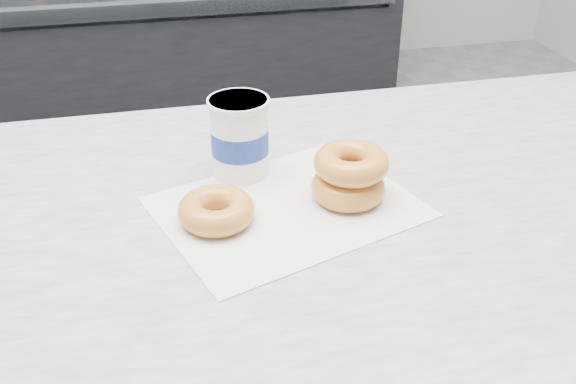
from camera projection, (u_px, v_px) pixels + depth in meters
name	position (u px, v px, depth m)	size (l,w,h in m)	color
ground	(225.00, 363.00, 1.85)	(5.00, 5.00, 0.00)	gray
display_case	(163.00, 3.00, 3.37)	(2.40, 0.74, 1.25)	black
wax_paper	(287.00, 207.00, 0.89)	(0.34, 0.26, 0.00)	silver
donut_single	(216.00, 210.00, 0.85)	(0.10, 0.10, 0.04)	orange
donut_stack	(350.00, 175.00, 0.89)	(0.14, 0.14, 0.07)	orange
coffee_cup	(240.00, 137.00, 0.94)	(0.10, 0.10, 0.12)	white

